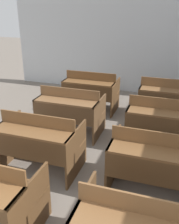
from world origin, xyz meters
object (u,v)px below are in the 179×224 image
object	(u,v)px
bench_second_left	(39,141)
bench_back_right	(168,99)
bench_second_right	(156,162)
bench_back_left	(91,90)
bench_third_left	(70,110)
bench_third_right	(162,122)

from	to	relation	value
bench_second_left	bench_back_right	bearing A→B (deg)	55.75
bench_second_right	bench_back_left	size ratio (longest dim) A/B	1.00
bench_second_left	bench_third_left	bearing A→B (deg)	91.22
bench_second_left	bench_third_left	world-z (taller)	same
bench_third_left	bench_back_right	xyz separation A→B (m)	(1.60, 1.15, 0.00)
bench_third_left	bench_back_right	world-z (taller)	same
bench_second_left	bench_third_left	xyz separation A→B (m)	(-0.02, 1.17, 0.00)
bench_back_left	bench_third_right	bearing A→B (deg)	-36.30
bench_second_left	bench_second_right	xyz separation A→B (m)	(1.57, 0.00, 0.00)
bench_third_left	bench_back_right	size ratio (longest dim) A/B	1.00
bench_second_right	bench_third_right	distance (m)	1.17
bench_third_left	bench_third_right	bearing A→B (deg)	0.09
bench_third_left	bench_back_right	distance (m)	1.97
bench_second_right	bench_back_right	distance (m)	2.31
bench_second_left	bench_back_right	xyz separation A→B (m)	(1.57, 2.31, 0.00)
bench_third_right	bench_back_right	xyz separation A→B (m)	(0.02, 1.14, 0.00)
bench_third_left	bench_second_left	bearing A→B (deg)	-88.78
bench_third_right	bench_back_left	xyz separation A→B (m)	(-1.58, 1.16, 0.00)
bench_second_left	bench_third_right	world-z (taller)	same
bench_third_left	bench_back_left	bearing A→B (deg)	89.88
bench_second_right	bench_third_right	size ratio (longest dim) A/B	1.00
bench_second_left	bench_third_left	distance (m)	1.17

